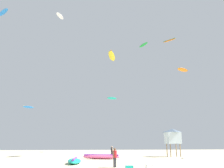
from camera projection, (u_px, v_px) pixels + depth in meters
The scene contains 15 objects.
person_foreground at pixel (115, 156), 19.44m from camera, with size 0.38×0.42×1.57m.
person_midground at pixel (112, 150), 35.03m from camera, with size 0.36×0.46×1.58m.
kite_grounded_near at pixel (101, 157), 29.49m from camera, with size 5.10×2.82×0.58m.
kite_grounded_mid at pixel (75, 161), 22.96m from camera, with size 1.51×4.56×0.58m.
lifeguard_tower at pixel (173, 136), 35.12m from camera, with size 2.30×2.30×4.15m.
cooler_box at pixel (149, 167), 18.23m from camera, with size 0.56×0.36×0.32m, color white.
gear_bag at pixel (129, 168), 17.21m from camera, with size 0.56×0.36×0.32m, color #19B29E.
kite_aloft_0 at pixel (60, 16), 42.51m from camera, with size 1.61×2.53×0.53m.
kite_aloft_1 at pixel (143, 45), 59.64m from camera, with size 2.12×3.76×0.44m.
kite_aloft_2 at pixel (183, 70), 41.90m from camera, with size 2.79×1.94×0.62m.
kite_aloft_4 at pixel (3, 12), 44.94m from camera, with size 3.17×3.62×0.67m.
kite_aloft_5 at pixel (112, 56), 38.93m from camera, with size 2.00×4.48×0.95m.
kite_aloft_6 at pixel (112, 98), 48.62m from camera, with size 2.34×1.32×0.54m.
kite_aloft_8 at pixel (28, 107), 48.50m from camera, with size 2.38×2.23×0.52m.
kite_aloft_9 at pixel (169, 40), 59.23m from camera, with size 3.12×3.35×0.90m.
Camera 1 is at (-4.45, -14.76, 1.93)m, focal length 36.85 mm.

